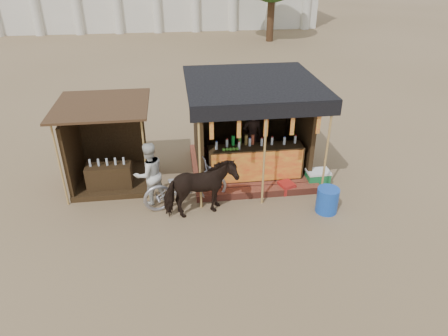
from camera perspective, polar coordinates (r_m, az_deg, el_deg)
The scene contains 9 objects.
ground at distance 9.24m, azimuth 1.32°, elevation -10.79°, with size 120.00×120.00×0.00m, color #846B4C.
main_stall at distance 11.66m, azimuth 3.78°, elevation 4.13°, with size 3.60×3.61×2.78m.
secondary_stall at distance 11.61m, azimuth -16.81°, elevation 1.81°, with size 2.40×2.40×2.38m.
cow at distance 9.75m, azimuth -3.41°, elevation -3.06°, with size 0.80×1.77×1.49m, color black.
motorbike at distance 10.24m, azimuth -5.50°, elevation -2.56°, with size 0.77×2.20×1.16m, color #9E9DA5.
bystander at distance 10.36m, azimuth -10.62°, elevation -0.81°, with size 0.83×0.64×1.70m, color silver.
blue_barrel at distance 10.41m, azimuth 14.54°, elevation -4.48°, with size 0.55×0.55×0.66m, color #184AB4.
red_crate at distance 11.09m, azimuth 8.90°, elevation -2.75°, with size 0.36×0.40×0.29m, color maroon.
cooler at distance 11.53m, azimuth 13.21°, elevation -1.39°, with size 0.65×0.45×0.46m.
Camera 1 is at (-1.14, -7.02, 5.90)m, focal length 32.00 mm.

